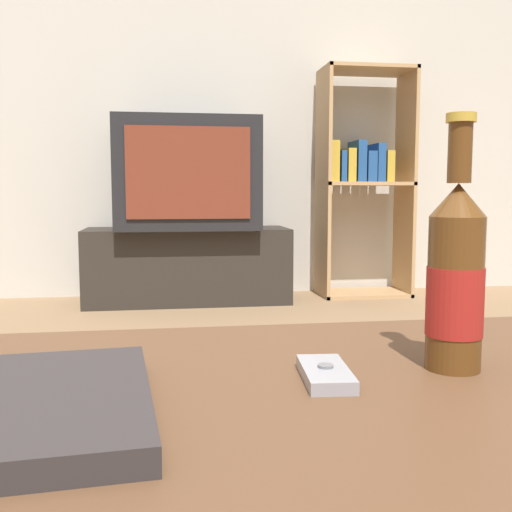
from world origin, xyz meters
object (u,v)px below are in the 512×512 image
Objects in this scene: tv_stand at (188,265)px; television at (187,174)px; table_book at (41,405)px; cell_phone at (325,374)px; beer_bottle at (455,278)px; bookshelf at (362,177)px.

television reaches higher than tv_stand.
television is 2.54× the size of table_book.
cell_phone reaches higher than tv_stand.
television is at bearing -90.00° from tv_stand.
bookshelf is at bearing 73.52° from beer_bottle.
beer_bottle is at bearing -106.48° from bookshelf.
table_book is (-0.23, -2.74, 0.21)m from tv_stand.
television is 2.62× the size of beer_bottle.
television reaches higher than table_book.
tv_stand is at bearing 95.69° from cell_phone.
television is 0.57× the size of bookshelf.
cell_phone is at bearing -88.92° from tv_stand.
table_book is at bearing -168.70° from beer_bottle.
table_book is (-0.43, -0.09, -0.09)m from beer_bottle.
beer_bottle is at bearing 11.45° from cell_phone.
bookshelf is at bearing 3.61° from tv_stand.
cell_phone is at bearing -109.28° from bookshelf.
table_book reaches higher than tv_stand.
television reaches higher than cell_phone.
tv_stand is 2.68m from cell_phone.
beer_bottle reaches higher than tv_stand.
bookshelf is at bearing 3.83° from television.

